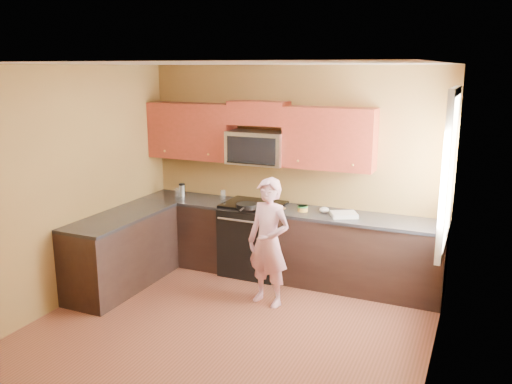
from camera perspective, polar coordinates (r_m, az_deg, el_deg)
The scene contains 26 objects.
floor at distance 5.61m, azimuth -3.63°, elevation -15.10°, with size 4.00×4.00×0.00m, color brown.
ceiling at distance 4.93m, azimuth -4.10°, elevation 13.68°, with size 4.00×4.00×0.00m, color white.
wall_back at distance 6.89m, azimuth 3.88°, elevation 2.29°, with size 4.00×4.00×0.00m, color brown.
wall_front at distance 3.55m, azimuth -19.16°, elevation -9.22°, with size 4.00×4.00×0.00m, color brown.
wall_left at distance 6.27m, azimuth -20.28°, elevation 0.36°, with size 4.00×4.00×0.00m, color brown.
wall_right at distance 4.57m, azimuth 19.05°, elevation -4.19°, with size 4.00×4.00×0.00m, color brown.
cabinet_back_run at distance 6.86m, azimuth 2.89°, elevation -5.64°, with size 4.00×0.60×0.88m, color black.
cabinet_left_run at distance 6.75m, azimuth -14.28°, elevation -6.35°, with size 0.60×1.60×0.88m, color black.
countertop_back at distance 6.71m, azimuth 2.91°, elevation -1.95°, with size 4.00×0.62×0.04m, color black.
countertop_left at distance 6.61m, azimuth -14.43°, elevation -2.61°, with size 0.62×1.60×0.04m, color black.
stove at distance 6.97m, azimuth -0.26°, elevation -5.00°, with size 0.76×0.65×0.95m, color black, non-canonical shape.
microwave at distance 6.84m, azimuth 0.16°, elevation 3.08°, with size 0.76×0.40×0.42m, color silver, non-canonical shape.
upper_cab_left at distance 7.32m, azimuth -6.86°, elevation 3.66°, with size 1.22×0.33×0.75m, color maroon, non-canonical shape.
upper_cab_right at distance 6.56m, azimuth 7.84°, elevation 2.51°, with size 1.12×0.33×0.75m, color maroon, non-canonical shape.
upper_cab_over_mw at distance 6.78m, azimuth 0.28°, elevation 8.54°, with size 0.76×0.33×0.30m, color maroon.
window at distance 5.66m, azimuth 20.19°, elevation 2.16°, with size 0.06×1.06×1.66m, color white, non-canonical shape.
woman at distance 5.99m, azimuth 1.38°, elevation -5.47°, with size 0.54×0.35×1.48m, color pink.
frying_pan at distance 6.60m, azimuth -1.01°, elevation -1.75°, with size 0.27×0.47×0.06m, color black, non-canonical shape.
butter_tub at distance 6.59m, azimuth 5.07°, elevation -2.10°, with size 0.13×0.13×0.09m, color #FFB743, non-canonical shape.
toast_slice at distance 6.67m, azimuth 2.60°, elevation -1.81°, with size 0.11×0.11×0.01m, color #B27F47.
napkin_a at distance 6.54m, azimuth 0.88°, elevation -1.89°, with size 0.11×0.12×0.06m, color silver.
napkin_b at distance 6.56m, azimuth 7.38°, elevation -1.93°, with size 0.12×0.13×0.07m, color silver.
dish_towel at distance 6.42m, azimuth 9.48°, elevation -2.42°, with size 0.30×0.24×0.05m, color white.
travel_mug at distance 7.39m, azimuth -7.98°, elevation -0.47°, with size 0.08×0.08×0.18m, color silver, non-canonical shape.
glass_a at distance 7.38m, azimuth -8.46°, elevation -0.04°, with size 0.07×0.07×0.12m, color silver.
glass_b at distance 7.18m, azimuth -3.59°, elevation -0.28°, with size 0.07×0.07×0.12m, color silver.
Camera 1 is at (2.30, -4.36, 2.67)m, focal length 37.01 mm.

